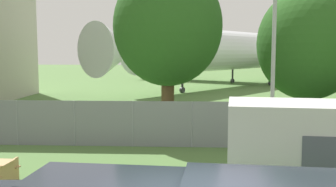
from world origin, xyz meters
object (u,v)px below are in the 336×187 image
(tree_behind_benches, at_px, (309,44))
(tree_near_hangar, at_px, (168,27))
(airplane, at_px, (246,51))
(portable_cabin, at_px, (291,149))

(tree_behind_benches, bearing_deg, tree_near_hangar, -177.37)
(airplane, relative_size, tree_near_hangar, 4.76)
(tree_near_hangar, distance_m, tree_behind_benches, 7.27)
(portable_cabin, bearing_deg, tree_behind_benches, 77.87)
(airplane, distance_m, tree_behind_benches, 28.77)
(portable_cabin, bearing_deg, tree_near_hangar, 120.37)
(airplane, bearing_deg, tree_behind_benches, 35.67)
(portable_cabin, xyz_separation_m, tree_near_hangar, (-4.00, 9.10, 4.03))
(tree_behind_benches, bearing_deg, airplane, 88.10)
(portable_cabin, relative_size, tree_behind_benches, 0.51)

